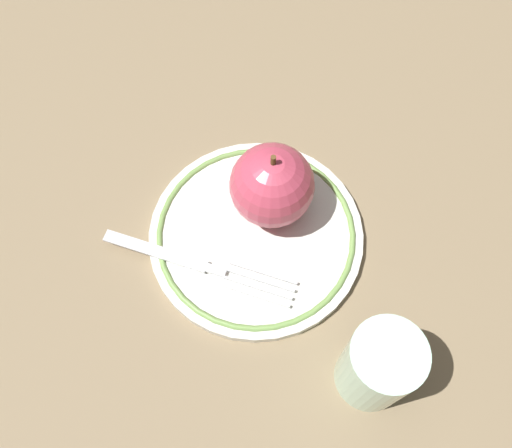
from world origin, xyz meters
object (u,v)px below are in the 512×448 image
at_px(plate, 256,235).
at_px(fork, 192,263).
at_px(apple_red_whole, 272,185).
at_px(drinking_glass, 378,366).

xyz_separation_m(plate, fork, (0.06, -0.03, 0.01)).
height_order(apple_red_whole, fork, apple_red_whole).
relative_size(plate, apple_red_whole, 2.33).
xyz_separation_m(apple_red_whole, fork, (0.10, -0.03, -0.04)).
bearing_deg(fork, apple_red_whole, 57.87).
height_order(plate, drinking_glass, drinking_glass).
distance_m(apple_red_whole, drinking_glass, 0.19).
bearing_deg(drinking_glass, fork, -88.12).
bearing_deg(fork, plate, 46.28).
height_order(fork, drinking_glass, drinking_glass).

